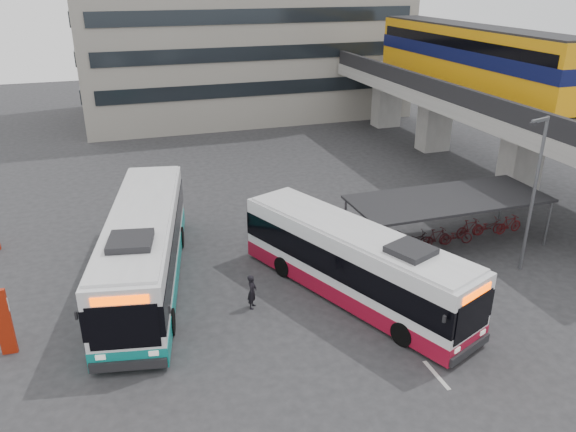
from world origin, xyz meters
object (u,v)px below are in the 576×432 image
object	(u,v)px
bus_main	(353,263)
lamp_post	(534,186)
bus_teal	(145,249)
pedestrian	(252,292)

from	to	relation	value
bus_main	lamp_post	bearing A→B (deg)	-24.73
bus_main	bus_teal	xyz separation A→B (m)	(-8.30, 3.81, 0.16)
bus_teal	lamp_post	bearing A→B (deg)	-2.83
bus_main	pedestrian	xyz separation A→B (m)	(-4.34, 0.42, -0.83)
bus_teal	pedestrian	bearing A→B (deg)	-29.57
bus_main	bus_teal	distance (m)	9.13
pedestrian	bus_teal	bearing A→B (deg)	79.26
bus_main	pedestrian	bearing A→B (deg)	152.07
lamp_post	bus_teal	bearing A→B (deg)	149.13
lamp_post	bus_main	bearing A→B (deg)	160.75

